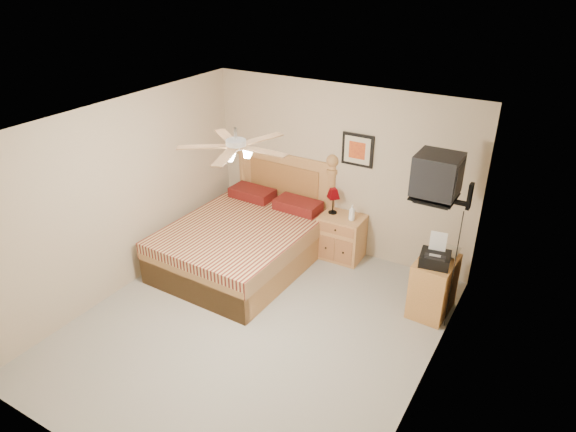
# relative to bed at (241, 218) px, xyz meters

# --- Properties ---
(floor) EXTENTS (4.50, 4.50, 0.00)m
(floor) POSITION_rel_bed_xyz_m (0.95, -1.12, -0.74)
(floor) COLOR gray
(floor) RESTS_ON ground
(ceiling) EXTENTS (4.00, 4.50, 0.04)m
(ceiling) POSITION_rel_bed_xyz_m (0.95, -1.12, 1.76)
(ceiling) COLOR white
(ceiling) RESTS_ON ground
(wall_back) EXTENTS (4.00, 0.04, 2.50)m
(wall_back) POSITION_rel_bed_xyz_m (0.95, 1.13, 0.51)
(wall_back) COLOR tan
(wall_back) RESTS_ON ground
(wall_front) EXTENTS (4.00, 0.04, 2.50)m
(wall_front) POSITION_rel_bed_xyz_m (0.95, -3.37, 0.51)
(wall_front) COLOR tan
(wall_front) RESTS_ON ground
(wall_left) EXTENTS (0.04, 4.50, 2.50)m
(wall_left) POSITION_rel_bed_xyz_m (-1.05, -1.12, 0.51)
(wall_left) COLOR tan
(wall_left) RESTS_ON ground
(wall_right) EXTENTS (0.04, 4.50, 2.50)m
(wall_right) POSITION_rel_bed_xyz_m (2.95, -1.12, 0.51)
(wall_right) COLOR tan
(wall_right) RESTS_ON ground
(bed) EXTENTS (1.80, 2.34, 1.48)m
(bed) POSITION_rel_bed_xyz_m (0.00, 0.00, 0.00)
(bed) COLOR #B17642
(bed) RESTS_ON ground
(nightstand) EXTENTS (0.63, 0.48, 0.67)m
(nightstand) POSITION_rel_bed_xyz_m (1.15, 0.88, -0.41)
(nightstand) COLOR #B07C4C
(nightstand) RESTS_ON ground
(table_lamp) EXTENTS (0.22, 0.22, 0.39)m
(table_lamp) POSITION_rel_bed_xyz_m (0.97, 0.92, 0.12)
(table_lamp) COLOR #540106
(table_lamp) RESTS_ON nightstand
(lotion_bottle) EXTENTS (0.10, 0.10, 0.23)m
(lotion_bottle) POSITION_rel_bed_xyz_m (1.30, 0.85, 0.04)
(lotion_bottle) COLOR white
(lotion_bottle) RESTS_ON nightstand
(framed_picture) EXTENTS (0.46, 0.04, 0.46)m
(framed_picture) POSITION_rel_bed_xyz_m (1.22, 1.11, 0.88)
(framed_picture) COLOR black
(framed_picture) RESTS_ON wall_back
(dresser) EXTENTS (0.47, 0.65, 0.74)m
(dresser) POSITION_rel_bed_xyz_m (2.68, 0.27, -0.37)
(dresser) COLOR #A47733
(dresser) RESTS_ON ground
(fax_machine) EXTENTS (0.40, 0.42, 0.37)m
(fax_machine) POSITION_rel_bed_xyz_m (2.67, 0.18, 0.18)
(fax_machine) COLOR black
(fax_machine) RESTS_ON dresser
(magazine_lower) EXTENTS (0.23, 0.27, 0.02)m
(magazine_lower) POSITION_rel_bed_xyz_m (2.63, 0.50, 0.01)
(magazine_lower) COLOR tan
(magazine_lower) RESTS_ON dresser
(magazine_upper) EXTENTS (0.23, 0.30, 0.02)m
(magazine_upper) POSITION_rel_bed_xyz_m (2.65, 0.51, 0.03)
(magazine_upper) COLOR gray
(magazine_upper) RESTS_ON magazine_lower
(wall_tv) EXTENTS (0.56, 0.46, 0.58)m
(wall_tv) POSITION_rel_bed_xyz_m (2.70, 0.22, 1.07)
(wall_tv) COLOR black
(wall_tv) RESTS_ON wall_right
(ceiling_fan) EXTENTS (1.14, 1.14, 0.28)m
(ceiling_fan) POSITION_rel_bed_xyz_m (0.95, -1.32, 1.62)
(ceiling_fan) COLOR silver
(ceiling_fan) RESTS_ON ceiling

